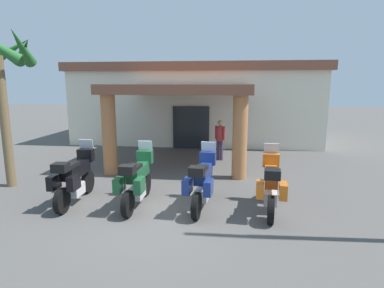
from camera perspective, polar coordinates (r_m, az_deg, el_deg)
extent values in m
plane|color=#514F4C|center=(8.18, -6.96, -12.33)|extent=(80.00, 80.00, 0.00)
cube|color=silver|center=(18.92, 1.08, 6.85)|extent=(13.06, 6.52, 3.81)
cube|color=#1E2328|center=(15.82, -0.18, 2.96)|extent=(1.80, 0.13, 2.10)
cube|color=brown|center=(13.09, -1.68, 9.90)|extent=(5.46, 5.41, 0.35)
cylinder|color=#B27042|center=(11.64, -14.60, 1.60)|extent=(0.50, 0.50, 2.83)
cylinder|color=#B27042|center=(10.82, 8.56, 1.15)|extent=(0.50, 0.50, 2.83)
cube|color=brown|center=(18.89, 1.10, 13.30)|extent=(13.46, 6.92, 0.44)
cylinder|color=black|center=(10.00, -18.16, -6.46)|extent=(0.15, 0.66, 0.66)
cylinder|color=black|center=(8.67, -22.25, -9.38)|extent=(0.15, 0.66, 0.66)
cube|color=silver|center=(9.29, -20.13, -7.64)|extent=(0.33, 0.57, 0.32)
cube|color=black|center=(9.28, -19.94, -4.36)|extent=(0.32, 1.16, 0.34)
cube|color=black|center=(8.92, -20.98, -3.57)|extent=(0.29, 0.60, 0.10)
cube|color=black|center=(9.77, -18.49, -1.90)|extent=(0.44, 0.25, 0.36)
cube|color=#B2BCC6|center=(9.79, -18.40, -0.20)|extent=(0.40, 0.13, 0.36)
cube|color=black|center=(8.79, -23.51, -6.26)|extent=(0.19, 0.44, 0.36)
cube|color=black|center=(8.55, -20.44, -6.50)|extent=(0.19, 0.44, 0.36)
cube|color=black|center=(8.48, -22.50, -3.92)|extent=(0.37, 0.33, 0.22)
cylinder|color=black|center=(9.39, -8.29, -7.13)|extent=(0.16, 0.66, 0.66)
cylinder|color=black|center=(8.00, -11.41, -10.46)|extent=(0.16, 0.66, 0.66)
cube|color=silver|center=(8.66, -9.78, -8.47)|extent=(0.34, 0.57, 0.32)
cube|color=#19512D|center=(8.64, -9.58, -4.95)|extent=(0.33, 1.16, 0.34)
cube|color=black|center=(8.26, -10.36, -4.13)|extent=(0.30, 0.61, 0.10)
cube|color=#19512D|center=(9.16, -8.46, -2.28)|extent=(0.45, 0.25, 0.36)
cube|color=#B2BCC6|center=(9.18, -8.37, -0.46)|extent=(0.40, 0.13, 0.36)
cube|color=#19512D|center=(8.08, -12.93, -7.08)|extent=(0.19, 0.44, 0.36)
cube|color=#19512D|center=(7.92, -9.38, -7.33)|extent=(0.19, 0.44, 0.36)
cube|color=black|center=(7.79, -11.52, -4.55)|extent=(0.37, 0.33, 0.22)
cylinder|color=black|center=(9.16, 2.82, -7.49)|extent=(0.21, 0.67, 0.66)
cylinder|color=black|center=(7.73, 0.79, -11.01)|extent=(0.21, 0.67, 0.66)
cube|color=silver|center=(8.40, 1.87, -8.91)|extent=(0.38, 0.59, 0.32)
cube|color=navy|center=(8.39, 2.08, -5.29)|extent=(0.43, 1.18, 0.34)
cube|color=black|center=(8.00, 1.62, -4.45)|extent=(0.35, 0.63, 0.10)
cube|color=navy|center=(8.92, 2.85, -2.52)|extent=(0.46, 0.29, 0.36)
cube|color=#B2BCC6|center=(8.94, 2.95, -0.66)|extent=(0.41, 0.16, 0.36)
cube|color=navy|center=(7.78, -0.86, -7.51)|extent=(0.23, 0.46, 0.36)
cube|color=navy|center=(7.68, 2.95, -7.77)|extent=(0.23, 0.46, 0.36)
cube|color=black|center=(7.51, 0.88, -4.91)|extent=(0.39, 0.36, 0.22)
cylinder|color=black|center=(9.18, 13.71, -7.77)|extent=(0.21, 0.67, 0.66)
cylinder|color=black|center=(7.72, 13.92, -11.38)|extent=(0.21, 0.67, 0.66)
cube|color=silver|center=(8.41, 13.82, -9.22)|extent=(0.38, 0.59, 0.32)
cube|color=orange|center=(8.39, 13.96, -5.59)|extent=(0.42, 1.18, 0.34)
cube|color=black|center=(8.00, 14.08, -4.78)|extent=(0.34, 0.63, 0.10)
cube|color=orange|center=(8.94, 13.95, -2.81)|extent=(0.46, 0.29, 0.36)
cube|color=#B2BCC6|center=(8.95, 14.02, -0.95)|extent=(0.41, 0.16, 0.36)
cube|color=orange|center=(7.71, 12.09, -7.92)|extent=(0.23, 0.46, 0.36)
cube|color=orange|center=(7.73, 15.98, -8.06)|extent=(0.23, 0.46, 0.36)
cube|color=black|center=(7.50, 14.20, -5.27)|extent=(0.39, 0.36, 0.22)
cylinder|color=#3F334C|center=(13.51, 5.28, -1.15)|extent=(0.14, 0.14, 0.84)
cylinder|color=#3F334C|center=(13.62, 4.68, -1.04)|extent=(0.14, 0.14, 0.84)
cylinder|color=#B23333|center=(13.44, 5.03, 1.90)|extent=(0.32, 0.32, 0.59)
cylinder|color=#B23333|center=(13.30, 5.77, 1.93)|extent=(0.09, 0.09, 0.57)
cylinder|color=#B23333|center=(13.57, 4.30, 2.13)|extent=(0.09, 0.09, 0.57)
sphere|color=tan|center=(13.38, 5.06, 3.77)|extent=(0.23, 0.23, 0.23)
cylinder|color=brown|center=(11.33, -30.46, 3.24)|extent=(0.28, 0.28, 4.01)
cone|color=#236028|center=(11.01, -28.22, 15.12)|extent=(0.58, 1.38, 1.15)
cone|color=#236028|center=(11.45, -27.94, 14.46)|extent=(1.30, 1.25, 0.89)
cone|color=#236028|center=(11.92, -29.75, 14.31)|extent=(1.44, 0.51, 1.01)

